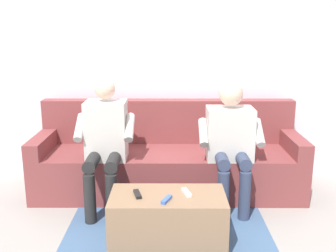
% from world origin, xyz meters
% --- Properties ---
extents(ground_plane, '(8.00, 8.00, 0.00)m').
position_xyz_m(ground_plane, '(0.00, 0.60, 0.00)').
color(ground_plane, gray).
extents(back_wall, '(4.78, 0.06, 2.79)m').
position_xyz_m(back_wall, '(0.00, -0.60, 1.39)').
color(back_wall, silver).
rests_on(back_wall, ground).
extents(couch, '(2.56, 0.75, 0.87)m').
position_xyz_m(couch, '(0.00, -0.13, 0.29)').
color(couch, brown).
rests_on(couch, ground).
extents(coffee_table, '(0.85, 0.44, 0.40)m').
position_xyz_m(coffee_table, '(0.00, 0.90, 0.20)').
color(coffee_table, '#8C6B4C').
rests_on(coffee_table, ground).
extents(person_left_seated, '(0.56, 0.56, 1.12)m').
position_xyz_m(person_left_seated, '(-0.55, 0.20, 0.64)').
color(person_left_seated, beige).
rests_on(person_left_seated, ground).
extents(person_right_seated, '(0.51, 0.61, 1.15)m').
position_xyz_m(person_right_seated, '(0.55, 0.22, 0.64)').
color(person_right_seated, beige).
rests_on(person_right_seated, ground).
extents(remote_white, '(0.07, 0.14, 0.02)m').
position_xyz_m(remote_white, '(-0.14, 0.88, 0.41)').
color(remote_white, white).
rests_on(remote_white, coffee_table).
extents(remote_blue, '(0.08, 0.13, 0.02)m').
position_xyz_m(remote_blue, '(0.01, 1.00, 0.41)').
color(remote_blue, '#3860B7').
rests_on(remote_blue, coffee_table).
extents(remote_black, '(0.07, 0.15, 0.02)m').
position_xyz_m(remote_black, '(0.22, 0.90, 0.41)').
color(remote_black, black).
rests_on(remote_black, coffee_table).
extents(floor_rug, '(1.62, 1.36, 0.01)m').
position_xyz_m(floor_rug, '(0.00, 0.78, 0.00)').
color(floor_rug, '#426084').
rests_on(floor_rug, ground).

